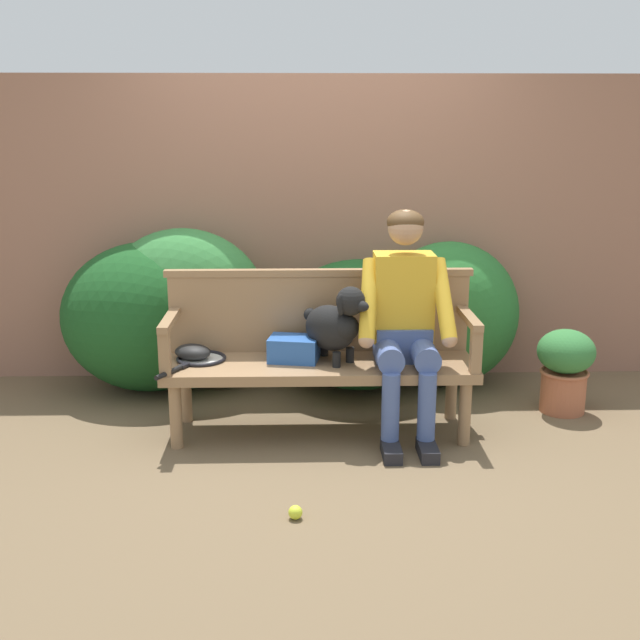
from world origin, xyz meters
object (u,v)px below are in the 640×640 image
Objects in this scene: person_seated at (405,316)px; dog_on_bench at (336,324)px; tennis_racket at (199,360)px; tennis_ball at (295,512)px; garden_bench at (320,371)px; baseball_glove at (193,352)px; sports_bag at (294,349)px; potted_plant at (565,366)px.

person_seated is 0.39m from dog_on_bench.
tennis_racket reaches higher than tennis_ball.
garden_bench is 8.11× the size of baseball_glove.
baseball_glove is 0.79× the size of sports_bag.
tennis_racket is 2.58× the size of baseball_glove.
dog_on_bench is 0.81× the size of tennis_racket.
sports_bag is at bearing 0.17° from tennis_racket.
tennis_racket is 2.26m from potted_plant.
garden_bench is 3.35× the size of potted_plant.
baseball_glove is at bearing 174.90° from garden_bench.
person_seated reaches higher than dog_on_bench.
garden_bench is at bearing -12.26° from sports_bag.
dog_on_bench reaches higher than baseball_glove.
dog_on_bench is at bearing -7.86° from garden_bench.
potted_plant reaches higher than tennis_racket.
baseball_glove is (-0.74, 0.07, 0.10)m from garden_bench.
baseball_glove is at bearing 176.77° from sports_bag.
garden_bench is 3.14× the size of tennis_racket.
garden_bench is 3.86× the size of dog_on_bench.
sports_bag reaches higher than tennis_ball.
person_seated is at bearing 22.18° from baseball_glove.
tennis_racket is at bearing 118.04° from tennis_ball.
tennis_ball is at bearing -35.28° from baseball_glove.
dog_on_bench reaches higher than sports_bag.
potted_plant is at bearing 12.20° from dog_on_bench.
tennis_racket is at bearing -179.83° from sports_bag.
tennis_racket is at bearing 177.82° from person_seated.
person_seated reaches higher than tennis_racket.
tennis_ball is at bearing -121.60° from person_seated.
garden_bench is at bearing 178.33° from person_seated.
tennis_ball is at bearing -97.81° from garden_bench.
sports_bag is 4.24× the size of tennis_ball.
dog_on_bench is 1.53m from potted_plant.
sports_bag is 0.53× the size of potted_plant.
potted_plant is (1.06, 0.32, -0.41)m from person_seated.
sports_bag is at bearing -170.96° from potted_plant.
person_seated is 1.21m from tennis_racket.
baseball_glove is at bearing 174.60° from dog_on_bench.
tennis_ball is (0.01, -1.06, -0.47)m from sports_bag.
sports_bag reaches higher than garden_bench.
garden_bench is 0.20m from sports_bag.
dog_on_bench is 0.29m from sports_bag.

